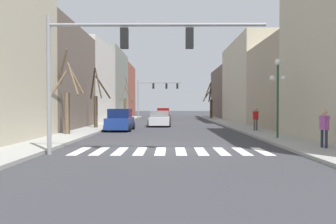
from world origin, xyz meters
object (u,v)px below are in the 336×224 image
(car_parked_right_near, at_px, (120,120))
(street_tree_left_far, at_px, (210,102))
(pedestrian_waiting_at_curb, at_px, (256,117))
(car_driving_toward_lane, at_px, (163,114))
(street_tree_right_near, at_px, (67,98))
(street_lamp_right_corner, at_px, (278,82))
(car_parked_right_mid, at_px, (160,119))
(street_tree_left_mid, at_px, (126,103))
(traffic_signal_near, at_px, (118,51))
(pedestrian_crossing_street, at_px, (324,125))
(traffic_signal_far, at_px, (155,90))
(street_tree_left_near, at_px, (97,102))

(car_parked_right_near, relative_size, street_tree_left_far, 0.77)
(pedestrian_waiting_at_curb, bearing_deg, car_driving_toward_lane, 68.02)
(street_tree_left_far, bearing_deg, street_tree_right_near, -114.58)
(pedestrian_waiting_at_curb, bearing_deg, street_tree_left_far, 50.62)
(car_driving_toward_lane, bearing_deg, street_lamp_right_corner, 14.30)
(street_lamp_right_corner, height_order, car_parked_right_mid, street_lamp_right_corner)
(street_tree_left_mid, bearing_deg, traffic_signal_near, -82.85)
(car_parked_right_mid, height_order, pedestrian_crossing_street, pedestrian_crossing_street)
(car_parked_right_near, bearing_deg, street_tree_left_mid, 6.36)
(traffic_signal_far, height_order, street_tree_left_far, traffic_signal_far)
(car_parked_right_near, distance_m, street_tree_left_mid, 19.22)
(car_parked_right_near, xyz_separation_m, pedestrian_waiting_at_curb, (10.58, -1.82, 0.35))
(traffic_signal_near, distance_m, street_tree_left_mid, 32.52)
(pedestrian_waiting_at_curb, distance_m, street_tree_right_near, 13.79)
(pedestrian_waiting_at_curb, height_order, street_tree_left_far, street_tree_left_far)
(traffic_signal_near, bearing_deg, car_parked_right_mid, 86.60)
(car_parked_right_near, distance_m, street_tree_left_far, 25.72)
(street_tree_left_near, bearing_deg, street_tree_right_near, -93.85)
(car_parked_right_near, height_order, street_tree_right_near, street_tree_right_near)
(street_tree_left_far, distance_m, street_tree_right_near, 31.28)
(car_parked_right_near, distance_m, car_driving_toward_lane, 21.15)
(car_parked_right_near, relative_size, pedestrian_crossing_street, 2.51)
(car_parked_right_mid, bearing_deg, pedestrian_crossing_street, 23.65)
(traffic_signal_near, bearing_deg, street_tree_right_near, 119.68)
(traffic_signal_near, height_order, street_tree_left_far, traffic_signal_near)
(street_tree_left_near, relative_size, street_tree_right_near, 0.92)
(traffic_signal_near, height_order, street_tree_right_near, street_tree_right_near)
(car_parked_right_near, relative_size, street_tree_right_near, 0.75)
(traffic_signal_far, xyz_separation_m, car_parked_right_near, (-1.65, -24.60, -3.70))
(car_driving_toward_lane, distance_m, street_tree_left_mid, 5.76)
(traffic_signal_far, bearing_deg, street_tree_left_far, -7.09)
(pedestrian_waiting_at_curb, xyz_separation_m, street_tree_left_far, (-0.36, 25.35, 1.47))
(car_driving_toward_lane, height_order, pedestrian_crossing_street, pedestrian_crossing_street)
(street_lamp_right_corner, xyz_separation_m, car_parked_right_near, (-10.36, 7.57, -2.57))
(street_lamp_right_corner, distance_m, street_tree_right_near, 13.44)
(car_parked_right_near, xyz_separation_m, street_tree_right_near, (-2.79, -4.91, 1.68))
(traffic_signal_near, height_order, street_lamp_right_corner, traffic_signal_near)
(traffic_signal_near, height_order, street_tree_left_near, traffic_signal_near)
(car_parked_right_mid, relative_size, pedestrian_crossing_street, 2.68)
(street_lamp_right_corner, bearing_deg, traffic_signal_near, -146.39)
(traffic_signal_far, xyz_separation_m, street_tree_left_mid, (-3.77, -5.56, -2.17))
(car_driving_toward_lane, bearing_deg, traffic_signal_far, -158.55)
(street_lamp_right_corner, distance_m, pedestrian_waiting_at_curb, 6.17)
(car_parked_right_near, distance_m, street_tree_right_near, 5.89)
(traffic_signal_near, distance_m, pedestrian_waiting_at_curb, 14.62)
(pedestrian_waiting_at_curb, relative_size, pedestrian_crossing_street, 1.02)
(car_parked_right_near, relative_size, street_tree_left_mid, 0.71)
(street_lamp_right_corner, height_order, street_tree_left_far, street_tree_left_far)
(pedestrian_waiting_at_curb, height_order, street_tree_left_near, street_tree_left_near)
(pedestrian_crossing_street, height_order, street_tree_left_far, street_tree_left_far)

